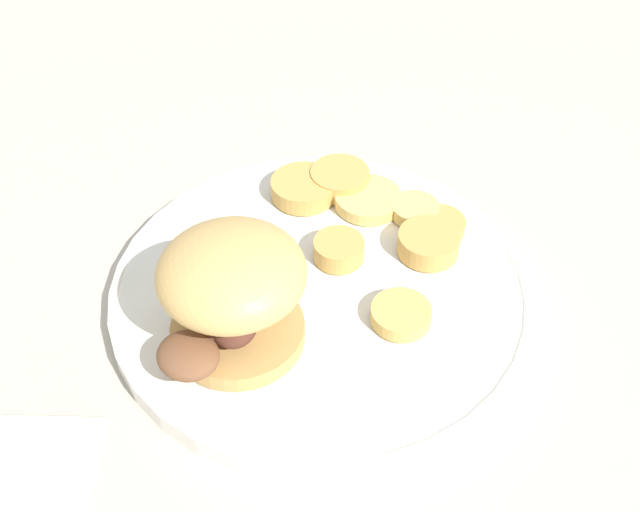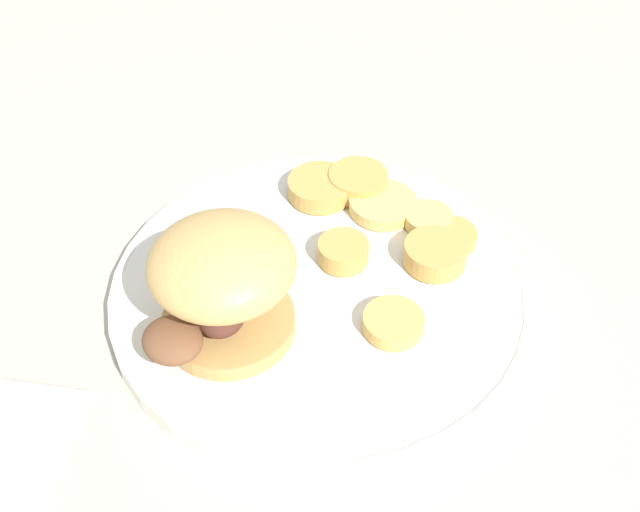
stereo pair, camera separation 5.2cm
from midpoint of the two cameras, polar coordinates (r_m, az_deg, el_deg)
name	(u,v)px [view 2 (the right image)]	position (r m, az deg, el deg)	size (l,w,h in m)	color
ground_plane	(320,297)	(0.55, 2.70, -3.31)	(4.00, 4.00, 0.00)	#B2A899
dinner_plate	(320,288)	(0.55, 2.74, -2.61)	(0.30, 0.30, 0.02)	white
sandwich	(220,282)	(0.47, -4.51, -2.17)	(0.09, 0.11, 0.08)	tan
potato_round_0	(428,219)	(0.59, 10.78, 2.66)	(0.04, 0.04, 0.01)	#DBB766
potato_round_1	(451,236)	(0.58, 12.48, 1.34)	(0.04, 0.04, 0.01)	tan
potato_round_2	(393,323)	(0.51, 8.54, -5.20)	(0.04, 0.04, 0.01)	tan
potato_round_3	(435,254)	(0.56, 11.41, 0.03)	(0.05, 0.05, 0.02)	tan
potato_round_4	(383,205)	(0.60, 7.33, 3.80)	(0.05, 0.05, 0.01)	#DBB766
potato_round_5	(343,252)	(0.55, 4.49, 0.20)	(0.04, 0.04, 0.02)	tan
potato_round_6	(358,182)	(0.61, 5.36, 5.55)	(0.05, 0.05, 0.02)	tan
potato_round_7	(320,187)	(0.61, 2.49, 5.14)	(0.05, 0.05, 0.01)	tan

